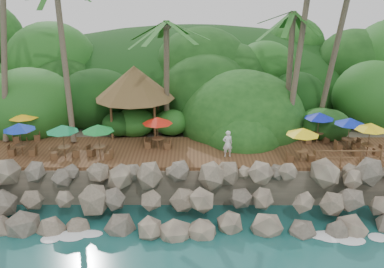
{
  "coord_description": "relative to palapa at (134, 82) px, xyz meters",
  "views": [
    {
      "loc": [
        0.1,
        -18.52,
        12.05
      ],
      "look_at": [
        0.0,
        6.0,
        3.4
      ],
      "focal_mm": 40.35,
      "sensor_mm": 36.0,
      "label": 1
    }
  ],
  "objects": [
    {
      "name": "ground",
      "position": [
        3.83,
        -9.5,
        -5.79
      ],
      "size": [
        140.0,
        140.0,
        0.0
      ],
      "primitive_type": "plane",
      "color": "#19514F",
      "rests_on": "ground"
    },
    {
      "name": "dining_clusters",
      "position": [
        3.66,
        -3.65,
        -1.8
      ],
      "size": [
        22.98,
        5.08,
        2.03
      ],
      "color": "brown",
      "rests_on": "terrace"
    },
    {
      "name": "jungle_foliage",
      "position": [
        3.83,
        5.5,
        -5.79
      ],
      "size": [
        44.0,
        16.0,
        12.0
      ],
      "primitive_type": null,
      "color": "#143811",
      "rests_on": "ground"
    },
    {
      "name": "land_base",
      "position": [
        3.83,
        6.5,
        -4.74
      ],
      "size": [
        32.0,
        25.2,
        2.1
      ],
      "primitive_type": "cube",
      "color": "gray",
      "rests_on": "ground"
    },
    {
      "name": "terrace",
      "position": [
        3.83,
        -3.5,
        -3.59
      ],
      "size": [
        26.0,
        5.0,
        0.2
      ],
      "primitive_type": "cube",
      "color": "brown",
      "rests_on": "land_base"
    },
    {
      "name": "foam_line",
      "position": [
        3.83,
        -9.2,
        -5.76
      ],
      "size": [
        25.2,
        0.8,
        0.06
      ],
      "color": "white",
      "rests_on": "ground"
    },
    {
      "name": "seawall",
      "position": [
        3.83,
        -7.5,
        -4.64
      ],
      "size": [
        29.0,
        4.0,
        2.3
      ],
      "primitive_type": null,
      "color": "gray",
      "rests_on": "ground"
    },
    {
      "name": "waiter",
      "position": [
        5.91,
        -4.39,
        -2.68
      ],
      "size": [
        0.66,
        0.5,
        1.62
      ],
      "primitive_type": "imported",
      "rotation": [
        0.0,
        0.0,
        3.35
      ],
      "color": "white",
      "rests_on": "terrace"
    },
    {
      "name": "railing",
      "position": [
        13.78,
        -5.85,
        -2.89
      ],
      "size": [
        6.1,
        0.1,
        1.0
      ],
      "color": "brown",
      "rests_on": "terrace"
    },
    {
      "name": "jungle_hill",
      "position": [
        3.83,
        14.0,
        -5.79
      ],
      "size": [
        44.8,
        28.0,
        15.4
      ],
      "primitive_type": "ellipsoid",
      "color": "#143811",
      "rests_on": "ground"
    },
    {
      "name": "palapa",
      "position": [
        0.0,
        0.0,
        0.0
      ],
      "size": [
        5.32,
        5.32,
        4.6
      ],
      "color": "brown",
      "rests_on": "ground"
    }
  ]
}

